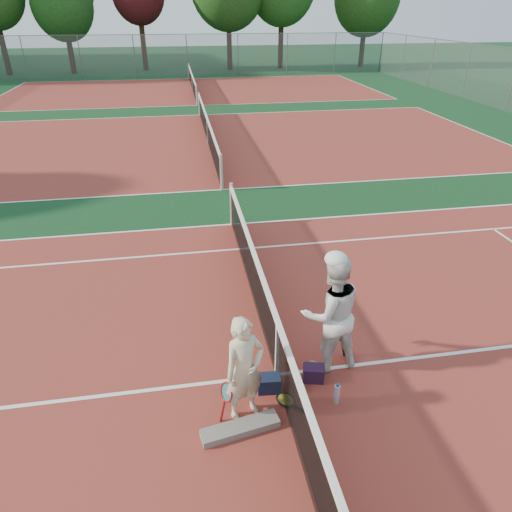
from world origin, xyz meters
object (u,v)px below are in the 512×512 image
at_px(net_main, 277,349).
at_px(racket_spare, 286,400).
at_px(sports_bag_navy, 269,383).
at_px(water_bottle, 337,394).
at_px(player_b, 331,313).
at_px(racket_red, 227,401).
at_px(sports_bag_purple, 314,373).
at_px(racket_black_held, 340,344).
at_px(player_a, 245,369).

xyz_separation_m(net_main, racket_spare, (0.02, -0.54, -0.48)).
distance_m(sports_bag_navy, water_bottle, 0.97).
xyz_separation_m(player_b, racket_red, (-1.64, -0.81, -0.65)).
bearing_deg(sports_bag_navy, sports_bag_purple, 7.70).
relative_size(racket_red, racket_black_held, 1.01).
xyz_separation_m(racket_spare, water_bottle, (0.70, -0.13, 0.12)).
height_order(sports_bag_navy, sports_bag_purple, sports_bag_navy).
xyz_separation_m(player_a, water_bottle, (1.28, -0.03, -0.63)).
bearing_deg(sports_bag_navy, racket_black_held, 20.97).
distance_m(racket_red, racket_spare, 0.89).
bearing_deg(player_b, player_a, 22.12).
xyz_separation_m(net_main, player_b, (0.82, 0.13, 0.44)).
bearing_deg(player_a, sports_bag_navy, 20.03).
bearing_deg(player_a, player_b, 7.01).
bearing_deg(sports_bag_purple, net_main, 160.31).
xyz_separation_m(racket_black_held, water_bottle, (-0.32, -0.85, -0.14)).
bearing_deg(sports_bag_navy, player_b, 22.48).
bearing_deg(player_a, net_main, 26.23).
distance_m(net_main, player_a, 0.90).
distance_m(racket_black_held, water_bottle, 0.92).
relative_size(racket_spare, sports_bag_purple, 1.98).
bearing_deg(water_bottle, net_main, 137.18).
height_order(racket_black_held, sports_bag_navy, racket_black_held).
distance_m(sports_bag_navy, sports_bag_purple, 0.70).
height_order(net_main, sports_bag_navy, net_main).
bearing_deg(net_main, player_a, -131.87).
height_order(racket_red, racket_black_held, racket_red).
bearing_deg(player_b, net_main, 2.33).
bearing_deg(sports_bag_navy, racket_red, -148.41).
bearing_deg(sports_bag_purple, racket_black_held, 35.55).
xyz_separation_m(net_main, sports_bag_purple, (0.52, -0.19, -0.39)).
bearing_deg(racket_spare, net_main, -38.64).
xyz_separation_m(player_b, sports_bag_navy, (-0.99, -0.41, -0.82)).
bearing_deg(racket_red, racket_spare, -19.32).
bearing_deg(net_main, sports_bag_purple, -19.69).
bearing_deg(racket_red, sports_bag_navy, 2.70).
bearing_deg(player_b, racket_spare, 32.97).
height_order(player_b, sports_bag_navy, player_b).
height_order(racket_red, water_bottle, racket_red).
bearing_deg(sports_bag_purple, player_b, 46.49).
height_order(racket_spare, water_bottle, water_bottle).
bearing_deg(racket_spare, sports_bag_navy, -3.85).
height_order(sports_bag_purple, water_bottle, water_bottle).
distance_m(racket_spare, water_bottle, 0.72).
bearing_deg(racket_red, player_a, -19.67).
bearing_deg(sports_bag_navy, player_a, -138.07).
relative_size(net_main, water_bottle, 36.60).
xyz_separation_m(racket_red, sports_bag_purple, (1.34, 0.49, -0.17)).
height_order(net_main, racket_black_held, net_main).
xyz_separation_m(net_main, player_a, (-0.57, -0.64, 0.27)).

